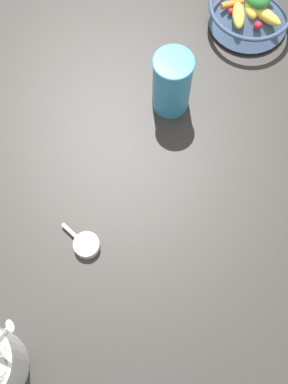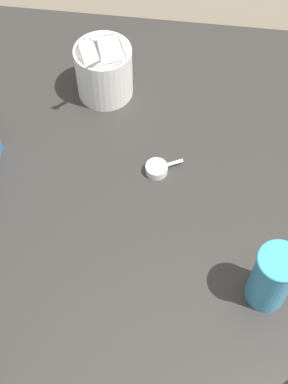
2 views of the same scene
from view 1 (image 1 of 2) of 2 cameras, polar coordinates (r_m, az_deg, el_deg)
name	(u,v)px [view 1 (image 1 of 2)]	position (r m, az deg, el deg)	size (l,w,h in m)	color
ground_plane	(123,221)	(1.07, -2.21, -3.14)	(6.00, 6.00, 0.00)	#665B4C
countertop	(123,218)	(1.05, -2.24, -2.84)	(1.18, 1.18, 0.04)	#2D2B28
fruit_bowl	(251,11)	(1.24, 11.32, 18.42)	(0.19, 0.19, 0.09)	#384C6B
drinking_cup	(172,83)	(1.07, 3.00, 11.59)	(0.08, 0.08, 0.15)	#3893C6
measuring_scoop	(86,244)	(1.01, -6.23, -5.57)	(0.09, 0.06, 0.02)	white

